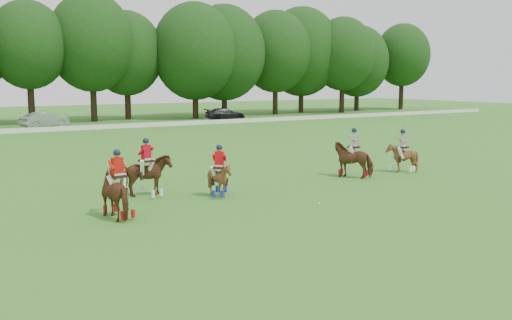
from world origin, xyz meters
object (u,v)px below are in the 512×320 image
polo_red_b (147,175)px  polo_red_c (220,179)px  polo_red_a (118,193)px  polo_stripe_b (402,157)px  polo_stripe_a (354,159)px  polo_ball (319,203)px  car_right (225,114)px  car_mid (45,120)px

polo_red_b → polo_red_c: (2.49, -1.59, -0.12)m
polo_red_a → polo_stripe_b: 15.57m
polo_red_c → polo_stripe_b: (10.84, 0.50, 0.04)m
polo_red_c → polo_stripe_b: size_ratio=0.77×
polo_stripe_a → polo_ball: polo_stripe_a is taller
car_right → polo_red_b: polo_red_b is taller
car_right → polo_ball: 45.46m
car_mid → polo_red_a: (-5.67, -39.47, 0.11)m
car_right → polo_red_b: (-23.66, -36.59, 0.19)m
polo_red_a → polo_ball: polo_red_a is taller
polo_red_a → polo_ball: bearing=-15.6°
polo_stripe_b → polo_red_c: bearing=-177.4°
car_mid → polo_red_a: bearing=152.4°
car_mid → polo_stripe_b: polo_stripe_b is taller
polo_red_a → polo_red_c: size_ratio=1.11×
car_mid → car_right: bearing=-109.4°
polo_red_b → polo_stripe_a: (10.28, -0.86, 0.01)m
car_mid → polo_red_b: size_ratio=1.92×
polo_red_a → polo_red_b: 3.58m
polo_stripe_a → polo_ball: bearing=-142.6°
car_right → polo_stripe_a: (-13.37, -37.45, 0.19)m
polo_red_b → polo_stripe_b: 13.38m
car_right → polo_stripe_b: (-10.32, -37.68, 0.10)m
polo_red_b → car_mid: bearing=84.5°
car_mid → polo_red_b: polo_red_b is taller
polo_ball → polo_stripe_b: bearing=24.4°
polo_red_c → polo_red_a: bearing=-164.5°
polo_red_a → polo_stripe_a: polo_stripe_a is taller
car_right → polo_stripe_b: bearing=173.4°
polo_red_a → polo_red_b: size_ratio=0.99×
polo_red_c → polo_red_b: bearing=147.5°
car_mid → polo_red_c: 38.20m
polo_red_b → polo_ball: polo_red_b is taller
polo_stripe_a → polo_stripe_b: polo_stripe_b is taller
polo_stripe_b → car_right: bearing=74.7°
car_right → polo_red_a: 47.14m
polo_ball → car_right: bearing=65.8°
car_right → polo_stripe_b: polo_stripe_b is taller
polo_stripe_b → polo_red_b: bearing=175.3°
polo_red_c → polo_stripe_a: 7.82m
car_mid → polo_red_c: size_ratio=2.15×
car_right → polo_red_b: 43.57m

